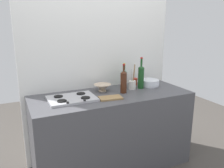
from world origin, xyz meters
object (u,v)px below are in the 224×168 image
object	(u,v)px
stovetop_hob	(72,98)
wine_bottle_leftmost	(124,79)
utensil_crock	(132,84)
mixing_bowl	(102,87)
condiment_jar_front	(135,82)
plate_stack	(150,83)
wine_bottle_mid_right	(141,76)
cutting_board	(111,98)
wine_bottle_mid_left	(124,81)

from	to	relation	value
stovetop_hob	wine_bottle_leftmost	distance (m)	0.73
utensil_crock	mixing_bowl	bearing A→B (deg)	168.87
condiment_jar_front	plate_stack	bearing A→B (deg)	-40.09
wine_bottle_mid_right	mixing_bowl	size ratio (longest dim) A/B	1.85
cutting_board	utensil_crock	bearing A→B (deg)	29.81
wine_bottle_mid_right	condiment_jar_front	bearing A→B (deg)	84.93
wine_bottle_leftmost	wine_bottle_mid_right	size ratio (longest dim) A/B	0.81
utensil_crock	condiment_jar_front	xyz separation A→B (m)	(0.13, 0.15, -0.01)
plate_stack	condiment_jar_front	bearing A→B (deg)	139.91
wine_bottle_mid_left	wine_bottle_mid_right	xyz separation A→B (m)	(0.28, 0.08, 0.02)
wine_bottle_mid_right	cutting_board	world-z (taller)	wine_bottle_mid_right
wine_bottle_mid_left	condiment_jar_front	distance (m)	0.39
plate_stack	wine_bottle_mid_right	xyz separation A→B (m)	(-0.16, -0.04, 0.11)
mixing_bowl	utensil_crock	size ratio (longest dim) A/B	0.69
mixing_bowl	stovetop_hob	bearing A→B (deg)	-159.09
wine_bottle_mid_left	cutting_board	size ratio (longest dim) A/B	1.40
stovetop_hob	utensil_crock	xyz separation A→B (m)	(0.77, 0.09, 0.05)
mixing_bowl	condiment_jar_front	world-z (taller)	condiment_jar_front
plate_stack	utensil_crock	bearing A→B (deg)	-173.71
stovetop_hob	condiment_jar_front	world-z (taller)	condiment_jar_front
stovetop_hob	plate_stack	xyz separation A→B (m)	(1.05, 0.12, 0.03)
wine_bottle_mid_right	utensil_crock	distance (m)	0.15
mixing_bowl	cutting_board	xyz separation A→B (m)	(-0.03, -0.30, -0.04)
wine_bottle_mid_left	condiment_jar_front	world-z (taller)	wine_bottle_mid_left
wine_bottle_leftmost	utensil_crock	distance (m)	0.13
plate_stack	wine_bottle_mid_right	bearing A→B (deg)	-165.64
utensil_crock	cutting_board	xyz separation A→B (m)	(-0.39, -0.23, -0.05)
stovetop_hob	wine_bottle_leftmost	world-z (taller)	wine_bottle_leftmost
plate_stack	cutting_board	xyz separation A→B (m)	(-0.67, -0.26, -0.03)
utensil_crock	plate_stack	bearing A→B (deg)	6.29
wine_bottle_mid_right	mixing_bowl	bearing A→B (deg)	170.21
condiment_jar_front	wine_bottle_mid_left	bearing A→B (deg)	-140.47
mixing_bowl	cutting_board	world-z (taller)	mixing_bowl
mixing_bowl	utensil_crock	distance (m)	0.37
stovetop_hob	utensil_crock	size ratio (longest dim) A/B	1.64
wine_bottle_mid_left	utensil_crock	xyz separation A→B (m)	(0.17, 0.09, -0.08)
wine_bottle_leftmost	wine_bottle_mid_left	bearing A→B (deg)	-119.09
stovetop_hob	plate_stack	size ratio (longest dim) A/B	2.04
stovetop_hob	cutting_board	size ratio (longest dim) A/B	2.04
mixing_bowl	wine_bottle_mid_left	bearing A→B (deg)	-40.07
utensil_crock	stovetop_hob	bearing A→B (deg)	-173.65
condiment_jar_front	cutting_board	bearing A→B (deg)	-144.06
wine_bottle_mid_right	cutting_board	size ratio (longest dim) A/B	1.59
plate_stack	cutting_board	world-z (taller)	plate_stack
wine_bottle_mid_left	wine_bottle_leftmost	bearing A→B (deg)	60.91
plate_stack	mixing_bowl	xyz separation A→B (m)	(-0.63, 0.04, 0.00)
plate_stack	wine_bottle_mid_right	distance (m)	0.20
wine_bottle_mid_right	utensil_crock	xyz separation A→B (m)	(-0.11, 0.01, -0.09)
wine_bottle_mid_right	mixing_bowl	xyz separation A→B (m)	(-0.48, 0.08, -0.10)
wine_bottle_mid_left	plate_stack	bearing A→B (deg)	15.46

